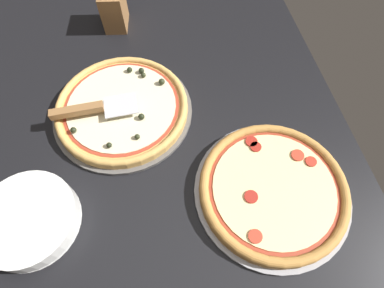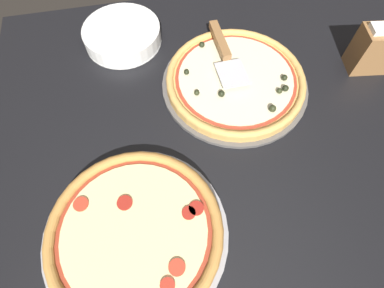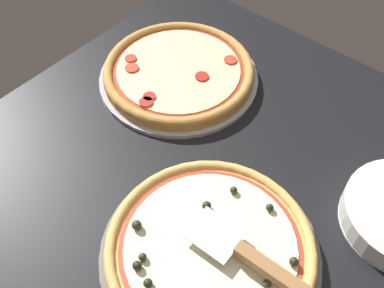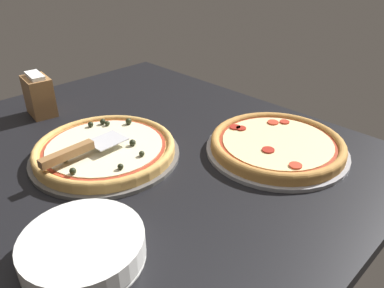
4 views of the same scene
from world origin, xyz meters
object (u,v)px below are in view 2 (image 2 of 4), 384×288
pizza_front (235,79)px  napkin_holder (375,49)px  serving_spatula (222,46)px  plate_stack (122,35)px  pizza_back (135,232)px

pizza_front → napkin_holder: (-36.79, 0.54, 3.89)cm
serving_spatula → plate_stack: (25.51, -13.69, -3.44)cm
pizza_front → napkin_holder: bearing=179.2°
pizza_back → plate_stack: size_ratio=1.60×
serving_spatula → plate_stack: size_ratio=1.03×
pizza_back → pizza_front: bearing=-131.8°
pizza_front → plate_stack: pizza_front is taller
pizza_back → plate_stack: plate_stack is taller
pizza_back → napkin_holder: size_ratio=2.61×
plate_stack → napkin_holder: 68.02cm
pizza_front → plate_stack: (27.12, -22.42, -0.06)cm
pizza_front → pizza_back: size_ratio=1.03×
pizza_back → serving_spatula: 50.84cm
napkin_holder → serving_spatula: bearing=-13.6°
serving_spatula → napkin_holder: bearing=166.4°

